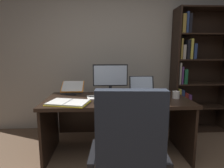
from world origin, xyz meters
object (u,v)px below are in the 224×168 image
office_chair (129,166)px  keyboard (112,101)px  computer_mouse (138,100)px  notepad (93,97)px  bookshelf (194,72)px  laptop (143,90)px  coffee_mug (176,95)px  pen (95,97)px  open_binder (68,103)px  desk (117,111)px  monitor (110,79)px  reading_stand_with_book (72,88)px

office_chair → keyboard: bearing=100.2°
computer_mouse → notepad: size_ratio=0.50×
bookshelf → computer_mouse: bearing=-141.5°
office_chair → laptop: size_ratio=2.97×
bookshelf → coffee_mug: 1.00m
laptop → pen: laptop is taller
pen → open_binder: bearing=-137.2°
desk → monitor: size_ratio=3.69×
monitor → reading_stand_with_book: monitor is taller
desk → pen: bearing=-172.3°
keyboard → notepad: size_ratio=2.00×
bookshelf → monitor: bearing=-162.6°
open_binder → notepad: 0.38m
office_chair → monitor: monitor is taller
pen → coffee_mug: (1.02, -0.08, 0.03)m
desk → open_binder: size_ratio=3.56×
laptop → keyboard: laptop is taller
keyboard → reading_stand_with_book: 0.75m
bookshelf → reading_stand_with_book: bookshelf is taller
office_chair → keyboard: 0.85m
pen → bookshelf: bearing=22.6°
desk → pen: (-0.28, -0.04, 0.21)m
pen → keyboard: bearing=-45.9°
keyboard → reading_stand_with_book: reading_stand_with_book is taller
pen → reading_stand_with_book: bearing=137.6°
desk → bookshelf: 1.56m
notepad → pen: size_ratio=1.50×
open_binder → laptop: bearing=41.8°
reading_stand_with_book → pen: reading_stand_with_book is taller
reading_stand_with_book → notepad: (0.31, -0.30, -0.07)m
desk → monitor: 0.45m
laptop → open_binder: bearing=-152.3°
pen → notepad: bearing=180.0°
laptop → keyboard: bearing=-135.6°
desk → notepad: size_ratio=8.47×
laptop → coffee_mug: 0.47m
bookshelf → notepad: bearing=-157.7°
monitor → notepad: size_ratio=2.30×
open_binder → coffee_mug: (1.31, 0.18, 0.03)m
laptop → open_binder: size_ratio=0.72×
monitor → reading_stand_with_book: (-0.54, 0.07, -0.13)m
keyboard → open_binder: size_ratio=0.84×
bookshelf → monitor: 1.49m
office_chair → keyboard: (-0.09, 0.79, 0.31)m
reading_stand_with_book → pen: size_ratio=2.24×
keyboard → computer_mouse: (0.30, 0.00, 0.01)m
desk → computer_mouse: bearing=-48.1°
monitor → bookshelf: bearing=17.4°
desk → bookshelf: size_ratio=0.88×
desk → monitor: monitor is taller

